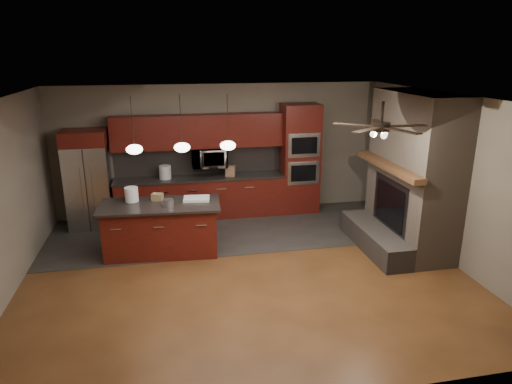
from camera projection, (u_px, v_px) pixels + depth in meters
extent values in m
plane|color=brown|center=(245.00, 271.00, 7.48)|extent=(7.00, 7.00, 0.00)
cube|color=white|center=(244.00, 98.00, 6.65)|extent=(7.00, 6.00, 0.02)
cube|color=gray|center=(220.00, 150.00, 9.87)|extent=(7.00, 0.02, 2.80)
cube|color=gray|center=(448.00, 178.00, 7.72)|extent=(0.02, 6.00, 2.80)
cube|color=#2F2D2A|center=(229.00, 230.00, 9.16)|extent=(7.00, 2.40, 0.01)
cube|color=#716150|center=(414.00, 173.00, 8.02)|extent=(0.80, 2.00, 2.80)
cube|color=#413C36|center=(374.00, 239.00, 8.26)|extent=(0.50, 2.00, 0.40)
cube|color=#2D2D30|center=(391.00, 205.00, 8.12)|extent=(0.05, 1.20, 0.95)
cube|color=black|center=(390.00, 205.00, 8.12)|extent=(0.02, 1.00, 0.75)
cube|color=brown|center=(388.00, 166.00, 7.88)|extent=(0.22, 2.10, 0.10)
cube|color=#5B1610|center=(201.00, 198.00, 9.79)|extent=(3.55, 0.60, 0.86)
cube|color=black|center=(200.00, 178.00, 9.66)|extent=(3.59, 0.64, 0.04)
cube|color=black|center=(199.00, 160.00, 9.82)|extent=(3.55, 0.03, 0.60)
cube|color=#5B1610|center=(198.00, 131.00, 9.48)|extent=(3.55, 0.35, 0.70)
cube|color=#5B1610|center=(300.00, 159.00, 9.97)|extent=(0.80, 0.60, 2.38)
cube|color=silver|center=(303.00, 173.00, 9.76)|extent=(0.70, 0.03, 0.52)
cube|color=black|center=(304.00, 173.00, 9.74)|extent=(0.55, 0.02, 0.35)
cube|color=silver|center=(304.00, 145.00, 9.58)|extent=(0.70, 0.03, 0.52)
cube|color=black|center=(304.00, 146.00, 9.56)|extent=(0.55, 0.02, 0.35)
imported|color=silver|center=(209.00, 157.00, 9.61)|extent=(0.73, 0.41, 0.50)
cube|color=silver|center=(89.00, 187.00, 9.17)|extent=(0.84, 0.72, 1.68)
cube|color=#2D2D30|center=(87.00, 192.00, 8.83)|extent=(0.02, 0.02, 1.66)
cube|color=silver|center=(81.00, 190.00, 8.78)|extent=(0.03, 0.03, 0.84)
cube|color=silver|center=(92.00, 189.00, 8.82)|extent=(0.03, 0.03, 0.84)
cube|color=#5B1610|center=(84.00, 138.00, 8.87)|extent=(0.84, 0.72, 0.30)
cube|color=#5B1610|center=(161.00, 230.00, 8.03)|extent=(1.96, 0.92, 0.88)
cube|color=black|center=(160.00, 205.00, 7.90)|extent=(2.12, 1.08, 0.04)
cylinder|color=white|center=(131.00, 194.00, 8.00)|extent=(0.29, 0.29, 0.25)
cylinder|color=silver|center=(168.00, 203.00, 7.76)|extent=(0.23, 0.23, 0.12)
cube|color=white|center=(197.00, 199.00, 8.10)|extent=(0.49, 0.37, 0.05)
cube|color=#91744B|center=(157.00, 197.00, 8.08)|extent=(0.23, 0.19, 0.12)
cylinder|color=silver|center=(165.00, 172.00, 9.47)|extent=(0.25, 0.25, 0.28)
cube|color=#8D6549|center=(230.00, 171.00, 9.69)|extent=(0.24, 0.21, 0.22)
cylinder|color=black|center=(132.00, 121.00, 7.11)|extent=(0.01, 0.01, 0.78)
ellipsoid|color=white|center=(134.00, 149.00, 7.24)|extent=(0.26, 0.26, 0.16)
cylinder|color=black|center=(181.00, 120.00, 7.25)|extent=(0.01, 0.01, 0.78)
ellipsoid|color=white|center=(182.00, 147.00, 7.38)|extent=(0.26, 0.26, 0.16)
cylinder|color=black|center=(227.00, 118.00, 7.39)|extent=(0.01, 0.01, 0.78)
ellipsoid|color=white|center=(228.00, 146.00, 7.52)|extent=(0.26, 0.26, 0.16)
cylinder|color=black|center=(382.00, 112.00, 6.28)|extent=(0.04, 0.04, 0.30)
cylinder|color=black|center=(381.00, 127.00, 6.34)|extent=(0.24, 0.24, 0.12)
cube|color=black|center=(406.00, 126.00, 6.41)|extent=(0.60, 0.12, 0.01)
cube|color=black|center=(377.00, 123.00, 6.70)|extent=(0.30, 0.61, 0.01)
cube|color=black|center=(354.00, 125.00, 6.49)|extent=(0.56, 0.45, 0.01)
cube|color=black|center=(367.00, 130.00, 6.07)|extent=(0.56, 0.45, 0.01)
cube|color=black|center=(402.00, 131.00, 6.03)|extent=(0.30, 0.61, 0.01)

